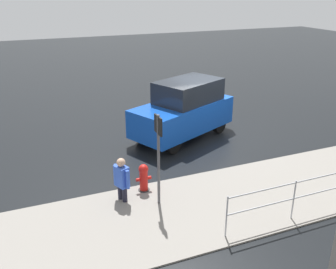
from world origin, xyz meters
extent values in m
plane|color=black|center=(0.00, 0.00, 0.00)|extent=(60.00, 60.00, 0.00)
cube|color=gray|center=(0.00, 4.20, 0.02)|extent=(24.00, 3.20, 0.04)
cube|color=blue|center=(1.09, -0.27, 0.79)|extent=(4.25, 3.17, 0.99)
cube|color=#1E232B|center=(0.81, -0.40, 1.67)|extent=(2.75, 2.34, 0.77)
cylinder|color=black|center=(1.96, 0.92, 0.30)|extent=(0.64, 0.45, 0.60)
cylinder|color=black|center=(2.56, -0.38, 0.30)|extent=(0.64, 0.45, 0.60)
cylinder|color=black|center=(-0.38, -0.16, 0.30)|extent=(0.64, 0.45, 0.60)
cylinder|color=black|center=(0.22, -1.45, 0.30)|extent=(0.64, 0.45, 0.60)
cylinder|color=red|center=(3.65, 2.90, 0.31)|extent=(0.22, 0.22, 0.62)
sphere|color=red|center=(3.65, 2.90, 0.67)|extent=(0.26, 0.26, 0.26)
cylinder|color=red|center=(3.49, 2.90, 0.38)|extent=(0.10, 0.09, 0.09)
cylinder|color=red|center=(3.81, 2.90, 0.38)|extent=(0.10, 0.09, 0.09)
cylinder|color=#2D2D2D|center=(3.65, 2.90, 0.03)|extent=(0.31, 0.31, 0.06)
cube|color=blue|center=(4.32, 3.16, 0.73)|extent=(0.36, 0.42, 0.55)
sphere|color=tan|center=(4.32, 3.16, 1.11)|extent=(0.22, 0.22, 0.22)
cylinder|color=#1E1E2D|center=(4.35, 3.08, 0.23)|extent=(0.13, 0.13, 0.45)
cylinder|color=#1E1E2D|center=(4.29, 3.25, 0.23)|extent=(0.13, 0.13, 0.45)
cylinder|color=blue|center=(4.41, 2.94, 0.73)|extent=(0.09, 0.09, 0.50)
cylinder|color=blue|center=(4.23, 3.39, 0.73)|extent=(0.09, 0.09, 0.50)
cylinder|color=#B7BABF|center=(0.84, 5.47, 0.53)|extent=(0.04, 0.04, 1.05)
cylinder|color=#B7BABF|center=(2.64, 5.47, 0.53)|extent=(0.04, 0.04, 1.05)
cylinder|color=#4C4C51|center=(3.51, 3.65, 1.20)|extent=(0.07, 0.07, 2.40)
cube|color=black|center=(3.51, 3.65, 2.15)|extent=(0.04, 0.44, 0.44)
camera|label=1|loc=(6.41, 11.30, 5.19)|focal=40.00mm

